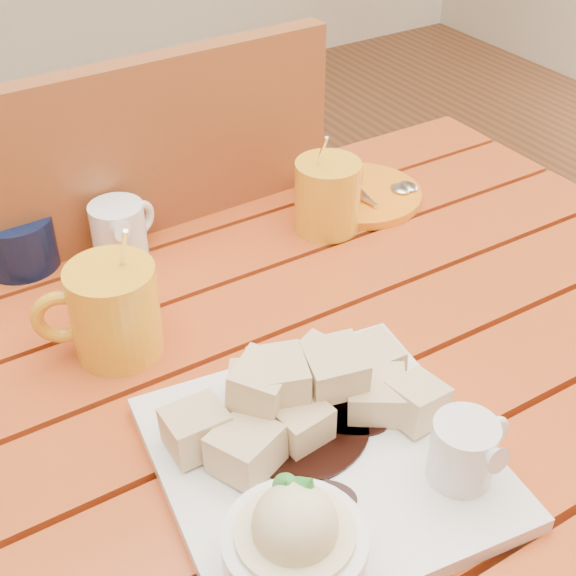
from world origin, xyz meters
TOP-DOWN VIEW (x-y plane):
  - table at (0.00, 0.00)m, footprint 1.20×0.79m
  - dessert_plate at (-0.02, -0.15)m, footprint 0.32×0.32m
  - coffee_mug_left at (-0.11, 0.13)m, footprint 0.13×0.09m
  - coffee_mug_right at (0.23, 0.21)m, footprint 0.12×0.09m
  - cream_pitcher at (-0.03, 0.28)m, footprint 0.10×0.08m
  - sugar_caddy at (-0.14, 0.34)m, footprint 0.09×0.09m
  - orange_saucer at (0.31, 0.25)m, footprint 0.17×0.17m
  - chair_far at (0.06, 0.46)m, footprint 0.47×0.47m

SIDE VIEW (x-z plane):
  - chair_far at x=0.06m, z-range 0.06..1.04m
  - table at x=0.00m, z-range 0.27..1.02m
  - orange_saucer at x=0.31m, z-range 0.75..0.77m
  - dessert_plate at x=-0.02m, z-range 0.73..0.84m
  - sugar_caddy at x=-0.14m, z-range 0.74..0.84m
  - cream_pitcher at x=-0.03m, z-range 0.75..0.83m
  - coffee_mug_right at x=0.23m, z-range 0.73..0.87m
  - coffee_mug_left at x=-0.11m, z-range 0.73..0.88m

